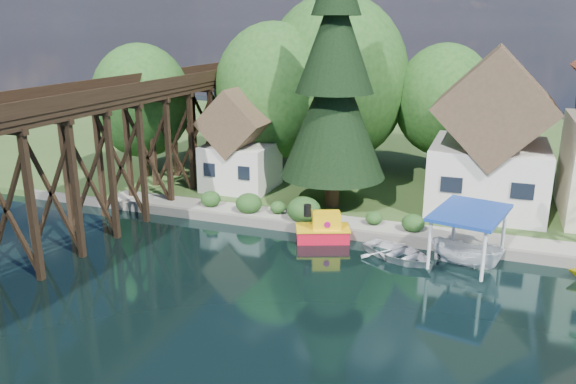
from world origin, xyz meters
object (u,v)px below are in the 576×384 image
house_left (491,142)px  conifer (335,83)px  tugboat (323,230)px  boat_canopy (467,243)px  trestle_bridge (107,145)px  boat_white_a (399,251)px  shed (240,146)px

house_left → conifer: bearing=-161.2°
tugboat → boat_canopy: size_ratio=0.66×
trestle_bridge → boat_white_a: bearing=2.3°
trestle_bridge → boat_canopy: trestle_bridge is taller
conifer → trestle_bridge: bearing=-150.2°
trestle_bridge → boat_white_a: 19.36m
house_left → tugboat: size_ratio=2.99×
shed → conifer: (7.89, -1.95, 5.20)m
conifer → tugboat: (1.01, -5.37, -8.32)m
house_left → tugboat: house_left is taller
shed → conifer: conifer is taller
house_left → boat_canopy: bearing=-93.9°
shed → house_left: bearing=4.8°
conifer → boat_canopy: (9.44, -6.30, -7.66)m
trestle_bridge → conifer: conifer is taller
trestle_bridge → house_left: size_ratio=4.01×
house_left → trestle_bridge: bearing=-154.8°
boat_white_a → boat_canopy: size_ratio=0.79×
tugboat → boat_white_a: 4.99m
house_left → shed: house_left is taller
shed → tugboat: shed is taller
boat_canopy → trestle_bridge: bearing=-177.2°
shed → conifer: size_ratio=0.44×
boat_canopy → tugboat: bearing=173.7°
trestle_bridge → boat_canopy: size_ratio=7.92×
conifer → boat_white_a: bearing=-48.7°
boat_canopy → house_left: bearing=86.1°
conifer → shed: bearing=166.1°
house_left → boat_canopy: (-0.67, -9.75, -3.77)m
trestle_bridge → house_left: house_left is taller
conifer → boat_canopy: 13.69m
shed → trestle_bridge: bearing=-118.2°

